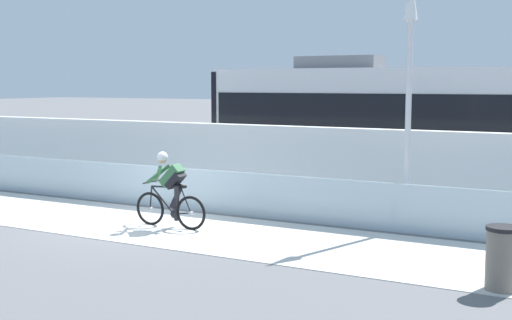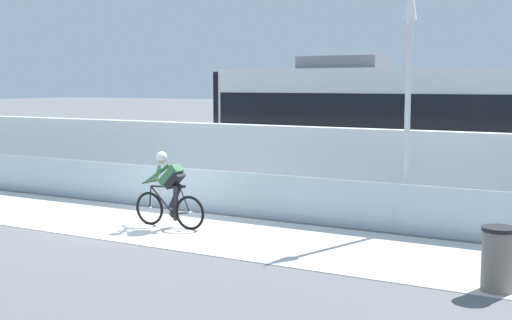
% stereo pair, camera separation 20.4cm
% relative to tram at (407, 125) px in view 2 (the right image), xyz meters
% --- Properties ---
extents(ground_plane, '(200.00, 200.00, 0.00)m').
position_rel_tram_xyz_m(ground_plane, '(-3.96, -6.85, -1.89)').
color(ground_plane, slate).
extents(bike_path_deck, '(32.00, 3.20, 0.01)m').
position_rel_tram_xyz_m(bike_path_deck, '(-3.96, -6.85, -1.89)').
color(bike_path_deck, silver).
rests_on(bike_path_deck, ground).
extents(glass_parapet, '(32.00, 0.05, 1.01)m').
position_rel_tram_xyz_m(glass_parapet, '(-3.96, -5.00, -1.39)').
color(glass_parapet, silver).
rests_on(glass_parapet, ground).
extents(concrete_barrier_wall, '(32.00, 0.36, 1.98)m').
position_rel_tram_xyz_m(concrete_barrier_wall, '(-3.96, -3.20, -0.90)').
color(concrete_barrier_wall, white).
rests_on(concrete_barrier_wall, ground).
extents(tram_rail_near, '(32.00, 0.08, 0.01)m').
position_rel_tram_xyz_m(tram_rail_near, '(-3.96, -0.72, -1.89)').
color(tram_rail_near, '#595654').
rests_on(tram_rail_near, ground).
extents(tram_rail_far, '(32.00, 0.08, 0.01)m').
position_rel_tram_xyz_m(tram_rail_far, '(-3.96, 0.72, -1.89)').
color(tram_rail_far, '#595654').
rests_on(tram_rail_far, ground).
extents(tram, '(11.06, 2.54, 3.81)m').
position_rel_tram_xyz_m(tram, '(0.00, 0.00, 0.00)').
color(tram, silver).
rests_on(tram, ground).
extents(cyclist_on_bike, '(1.77, 0.58, 1.61)m').
position_rel_tram_xyz_m(cyclist_on_bike, '(-3.02, -6.85, -1.11)').
color(cyclist_on_bike, black).
rests_on(cyclist_on_bike, ground).
extents(lamp_post_antenna, '(0.28, 0.28, 5.20)m').
position_rel_tram_xyz_m(lamp_post_antenna, '(1.41, -4.70, 1.40)').
color(lamp_post_antenna, gray).
rests_on(lamp_post_antenna, ground).
extents(trash_bin, '(0.51, 0.51, 0.96)m').
position_rel_tram_xyz_m(trash_bin, '(3.84, -8.10, -1.41)').
color(trash_bin, slate).
rests_on(trash_bin, ground).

